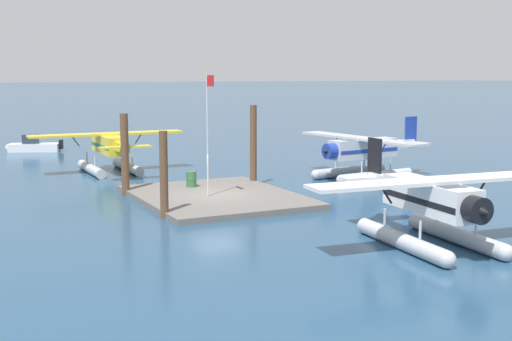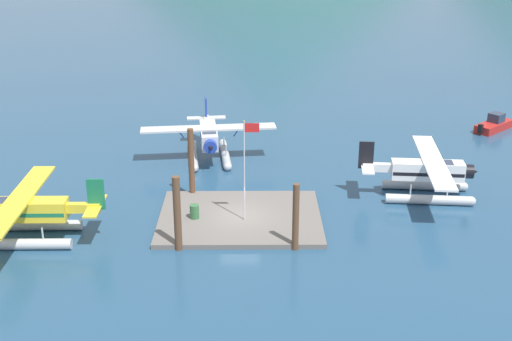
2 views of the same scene
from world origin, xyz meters
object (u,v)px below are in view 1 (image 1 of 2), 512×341
at_px(flagpole, 208,120).
at_px(seaplane_silver_bow_left, 363,154).
at_px(fuel_drum, 191,179).
at_px(seaplane_yellow_port_aft, 109,149).
at_px(boat_white_open_sw, 33,146).
at_px(seaplane_white_stbd_fwd, 431,206).

relative_size(flagpole, seaplane_silver_bow_left, 0.61).
height_order(fuel_drum, seaplane_yellow_port_aft, seaplane_yellow_port_aft).
relative_size(seaplane_yellow_port_aft, boat_white_open_sw, 2.24).
relative_size(flagpole, boat_white_open_sw, 1.39).
bearing_deg(seaplane_yellow_port_aft, seaplane_white_stbd_fwd, 13.90).
distance_m(fuel_drum, seaplane_white_stbd_fwd, 15.98).
bearing_deg(seaplane_yellow_port_aft, fuel_drum, 13.25).
bearing_deg(seaplane_silver_bow_left, fuel_drum, -91.16).
bearing_deg(boat_white_open_sw, seaplane_white_stbd_fwd, 12.63).
xyz_separation_m(flagpole, fuel_drum, (-3.25, 0.26, -3.54)).
distance_m(seaplane_yellow_port_aft, seaplane_silver_bow_left, 17.02).
bearing_deg(seaplane_white_stbd_fwd, boat_white_open_sw, -167.37).
xyz_separation_m(fuel_drum, seaplane_silver_bow_left, (0.24, 11.57, 0.84)).
bearing_deg(seaplane_silver_bow_left, seaplane_yellow_port_aft, -125.56).
relative_size(flagpole, seaplane_yellow_port_aft, 0.62).
height_order(seaplane_yellow_port_aft, seaplane_white_stbd_fwd, same).
bearing_deg(seaplane_yellow_port_aft, boat_white_open_sw, -169.47).
height_order(seaplane_yellow_port_aft, seaplane_silver_bow_left, same).
relative_size(seaplane_silver_bow_left, boat_white_open_sw, 2.26).
relative_size(seaplane_white_stbd_fwd, seaplane_silver_bow_left, 1.00).
xyz_separation_m(seaplane_silver_bow_left, boat_white_open_sw, (-25.31, -16.71, -1.09)).
height_order(fuel_drum, seaplane_white_stbd_fwd, seaplane_white_stbd_fwd).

